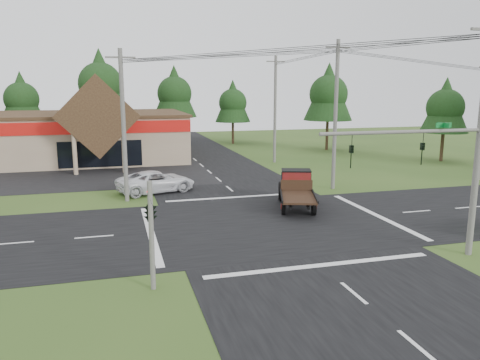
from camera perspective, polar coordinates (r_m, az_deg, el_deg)
name	(u,v)px	position (r m, az deg, el deg)	size (l,w,h in m)	color
ground	(270,223)	(27.87, 3.72, -5.30)	(120.00, 120.00, 0.00)	#2F4C1B
road_ns	(270,223)	(27.87, 3.72, -5.28)	(12.00, 120.00, 0.02)	black
road_ew	(270,223)	(27.87, 3.72, -5.27)	(120.00, 12.00, 0.02)	black
parking_apron	(55,177)	(45.25, -21.68, 0.33)	(28.00, 14.00, 0.02)	black
cvs_building	(47,136)	(55.50, -22.49, 5.02)	(30.40, 18.20, 9.19)	tan
traffic_signal_mast	(446,165)	(23.24, 23.84, 1.66)	(8.12, 0.24, 7.00)	#595651
traffic_signal_corner	(150,202)	(18.50, -10.93, -2.65)	(0.53, 2.48, 4.40)	#595651
utility_pole_nr	(480,138)	(24.19, 27.18, 4.62)	(2.00, 0.30, 11.00)	#595651
utility_pole_nw	(124,125)	(33.36, -14.01, 6.53)	(2.00, 0.30, 10.50)	#595651
utility_pole_ne	(336,114)	(37.30, 11.57, 7.86)	(2.00, 0.30, 11.50)	#595651
utility_pole_n	(275,109)	(50.19, 4.30, 8.66)	(2.00, 0.30, 11.20)	#595651
tree_row_b	(21,97)	(68.20, -25.10, 9.11)	(5.60, 5.60, 10.10)	#332316
tree_row_c	(100,82)	(66.28, -16.69, 11.40)	(7.28, 7.28, 13.13)	#332316
tree_row_d	(174,92)	(67.83, -7.99, 10.60)	(6.16, 6.16, 11.11)	#332316
tree_row_e	(233,101)	(67.40, -0.89, 9.56)	(5.04, 5.04, 9.09)	#332316
tree_side_ne	(329,92)	(61.40, 10.74, 10.47)	(6.16, 6.16, 11.11)	#332316
tree_side_e_near	(445,106)	(55.53, 23.76, 8.30)	(5.04, 5.04, 9.09)	#332316
antique_flatbed_truck	(297,190)	(31.25, 6.97, -1.24)	(2.23, 5.85, 2.45)	#56150C
white_pickup	(156,182)	(36.46, -10.18, -0.18)	(2.75, 5.96, 1.66)	silver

